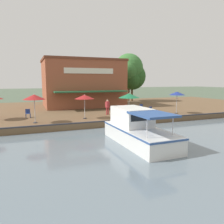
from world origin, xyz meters
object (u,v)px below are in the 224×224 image
at_px(cafe_chair_under_first_umbrella, 151,110).
at_px(motorboat_far_downstream, 134,129).
at_px(patio_umbrella_by_entrance, 177,93).
at_px(waterfront_restaurant, 83,83).
at_px(cafe_chair_beside_entrance, 28,113).
at_px(patio_umbrella_mid_patio_left, 129,96).
at_px(cafe_chair_mid_patio, 142,107).
at_px(person_near_entrance, 107,105).
at_px(tree_behind_restaurant, 132,77).
at_px(patio_umbrella_near_quay_edge, 34,97).
at_px(patio_umbrella_back_row, 84,97).
at_px(tree_upstream_bank, 128,69).

relative_size(cafe_chair_under_first_umbrella, motorboat_far_downstream, 0.11).
distance_m(patio_umbrella_by_entrance, cafe_chair_under_first_umbrella, 3.52).
bearing_deg(waterfront_restaurant, motorboat_far_downstream, -2.53).
xyz_separation_m(cafe_chair_beside_entrance, cafe_chair_under_first_umbrella, (2.69, 12.54, 0.00)).
xyz_separation_m(patio_umbrella_mid_patio_left, cafe_chair_mid_patio, (-3.21, 3.26, -1.67)).
distance_m(waterfront_restaurant, patio_umbrella_by_entrance, 13.78).
bearing_deg(patio_umbrella_mid_patio_left, person_near_entrance, -144.46).
xyz_separation_m(cafe_chair_beside_entrance, tree_behind_restaurant, (-12.27, 17.57, 3.80)).
height_order(person_near_entrance, motorboat_far_downstream, motorboat_far_downstream).
height_order(waterfront_restaurant, patio_umbrella_near_quay_edge, waterfront_restaurant).
relative_size(patio_umbrella_back_row, tree_upstream_bank, 0.28).
xyz_separation_m(patio_umbrella_by_entrance, tree_upstream_bank, (-14.98, 1.13, 3.45)).
bearing_deg(waterfront_restaurant, person_near_entrance, 2.80).
height_order(patio_umbrella_back_row, cafe_chair_beside_entrance, patio_umbrella_back_row).
height_order(patio_umbrella_back_row, tree_behind_restaurant, tree_behind_restaurant).
distance_m(patio_umbrella_by_entrance, cafe_chair_beside_entrance, 15.95).
distance_m(patio_umbrella_by_entrance, tree_behind_restaurant, 15.60).
xyz_separation_m(cafe_chair_mid_patio, cafe_chair_under_first_umbrella, (2.68, -0.31, 0.00)).
height_order(patio_umbrella_mid_patio_left, patio_umbrella_by_entrance, patio_umbrella_by_entrance).
bearing_deg(tree_behind_restaurant, tree_upstream_bank, -67.77).
bearing_deg(tree_behind_restaurant, motorboat_far_downstream, -26.01).
bearing_deg(patio_umbrella_back_row, cafe_chair_under_first_umbrella, 89.52).
distance_m(patio_umbrella_near_quay_edge, tree_behind_restaurant, 23.10).
distance_m(patio_umbrella_mid_patio_left, tree_behind_restaurant, 17.55).
distance_m(person_near_entrance, tree_behind_restaurant, 16.71).
relative_size(cafe_chair_beside_entrance, cafe_chair_under_first_umbrella, 1.00).
bearing_deg(person_near_entrance, cafe_chair_mid_patio, 102.45).
bearing_deg(cafe_chair_mid_patio, person_near_entrance, -77.55).
distance_m(cafe_chair_mid_patio, tree_behind_restaurant, 13.69).
distance_m(patio_umbrella_mid_patio_left, patio_umbrella_by_entrance, 5.97).
xyz_separation_m(person_near_entrance, tree_upstream_bank, (-12.98, 8.64, 4.69)).
bearing_deg(waterfront_restaurant, patio_umbrella_by_entrance, 35.39).
xyz_separation_m(patio_umbrella_back_row, patio_umbrella_mid_patio_left, (0.59, 4.45, 0.04)).
relative_size(patio_umbrella_back_row, motorboat_far_downstream, 0.31).
relative_size(patio_umbrella_back_row, cafe_chair_under_first_umbrella, 2.77).
bearing_deg(patio_umbrella_near_quay_edge, cafe_chair_under_first_umbrella, 92.65).
bearing_deg(patio_umbrella_back_row, tree_upstream_bank, 141.54).
distance_m(patio_umbrella_near_quay_edge, cafe_chair_mid_patio, 12.82).
distance_m(patio_umbrella_back_row, cafe_chair_mid_patio, 8.31).
height_order(cafe_chair_beside_entrance, tree_upstream_bank, tree_upstream_bank).
height_order(patio_umbrella_back_row, motorboat_far_downstream, patio_umbrella_back_row).
bearing_deg(patio_umbrella_by_entrance, patio_umbrella_mid_patio_left, -88.56).
bearing_deg(tree_behind_restaurant, waterfront_restaurant, -67.48).
relative_size(waterfront_restaurant, motorboat_far_downstream, 1.44).
distance_m(waterfront_restaurant, tree_behind_restaurant, 10.83).
bearing_deg(patio_umbrella_back_row, person_near_entrance, 118.19).
bearing_deg(cafe_chair_beside_entrance, person_near_entrance, 82.49).
bearing_deg(patio_umbrella_back_row, tree_behind_restaurant, 140.16).
height_order(cafe_chair_mid_patio, tree_behind_restaurant, tree_behind_restaurant).
distance_m(patio_umbrella_near_quay_edge, cafe_chair_under_first_umbrella, 12.12).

